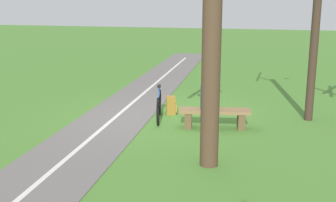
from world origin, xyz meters
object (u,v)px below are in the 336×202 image
tree_mid_field (211,52)px  backpack (171,105)px  bench (215,115)px  bicycle (159,106)px  tree_near_bench (315,40)px  person_seated (207,95)px

tree_mid_field → backpack: bearing=-62.0°
bench → bicycle: (1.47, -0.28, 0.05)m
bicycle → tree_near_bench: bearing=91.2°
person_seated → bench: bearing=-180.0°
bicycle → tree_near_bench: 4.11m
tree_mid_field → bicycle: bearing=-54.5°
bench → tree_near_bench: bearing=-159.5°
tree_mid_field → tree_near_bench: bearing=-115.9°
backpack → tree_near_bench: tree_near_bench is taller
bench → tree_mid_field: (-0.34, 2.27, 1.73)m
backpack → tree_mid_field: 4.03m
person_seated → tree_mid_field: bearing=90.4°
backpack → bicycle: bearing=78.6°
bench → tree_near_bench: size_ratio=0.39×
bench → person_seated: 0.51m
bench → person_seated: bearing=0.0°
bicycle → tree_mid_field: size_ratio=0.35×
backpack → tree_mid_field: (-1.69, 3.18, 1.81)m
tree_near_bench → tree_mid_field: tree_mid_field is taller
bench → backpack: 1.63m
person_seated → bicycle: bearing=-26.9°
backpack → tree_mid_field: size_ratio=0.10×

